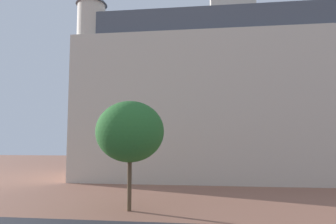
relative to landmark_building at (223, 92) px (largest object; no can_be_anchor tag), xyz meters
name	(u,v)px	position (x,y,z in m)	size (l,w,h in m)	color
landmark_building	(223,92)	(0.00, 0.00, 0.00)	(29.88, 10.92, 33.71)	beige
tree_curb_far	(130,132)	(-6.40, -14.87, -4.65)	(3.99, 3.99, 6.34)	brown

